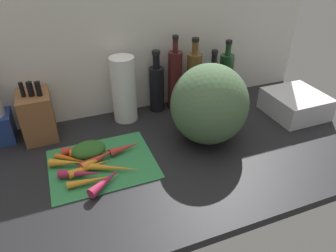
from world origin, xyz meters
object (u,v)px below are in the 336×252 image
object	(u,v)px
carrot_4	(97,159)
bottle_4	(225,77)
carrot_5	(125,148)
dish_rack	(295,104)
bottle_1	(175,80)
bottle_3	(212,83)
cutting_board	(102,163)
carrot_10	(106,181)
carrot_6	(99,158)
knife_block	(37,115)
carrot_2	(76,149)
carrot_9	(93,152)
carrot_1	(89,167)
carrot_8	(114,168)
carrot_7	(93,180)
winter_squash	(209,104)
carrot_0	(67,163)
bottle_0	(157,87)
paper_towel_roll	(124,90)
bottle_2	(194,79)
carrot_11	(81,173)
carrot_3	(75,160)

from	to	relation	value
carrot_4	bottle_4	distance (cm)	72.69
carrot_5	dish_rack	size ratio (longest dim) A/B	0.52
bottle_1	bottle_3	xyz separation A→B (cm)	(16.81, -3.92, -3.01)
cutting_board	carrot_10	world-z (taller)	carrot_10
carrot_6	knife_block	distance (cm)	32.31
carrot_2	bottle_4	bearing A→B (deg)	14.76
cutting_board	carrot_9	world-z (taller)	carrot_9
bottle_4	dish_rack	xyz separation A→B (cm)	(22.30, -23.80, -6.93)
knife_block	dish_rack	distance (cm)	108.52
carrot_1	carrot_4	world-z (taller)	carrot_4
carrot_10	bottle_1	world-z (taller)	bottle_1
carrot_10	knife_block	xyz separation A→B (cm)	(-17.94, 38.30, 7.12)
carrot_8	carrot_7	bearing A→B (deg)	-153.93
carrot_10	dish_rack	bearing A→B (deg)	10.39
carrot_4	carrot_10	world-z (taller)	carrot_4
winter_squash	carrot_10	bearing A→B (deg)	-163.45
carrot_7	carrot_0	bearing A→B (deg)	120.41
knife_block	bottle_0	xyz separation A→B (cm)	(50.44, 4.02, 1.58)
carrot_2	paper_towel_roll	distance (cm)	32.39
bottle_2	dish_rack	bearing A→B (deg)	-31.58
carrot_6	carrot_8	size ratio (longest dim) A/B	0.81
knife_block	dish_rack	world-z (taller)	knife_block
carrot_10	carrot_11	xyz separation A→B (cm)	(-6.99, 6.68, -0.12)
carrot_8	carrot_10	size ratio (longest dim) A/B	1.27
carrot_0	carrot_10	size ratio (longest dim) A/B	0.84
carrot_2	winter_squash	world-z (taller)	winter_squash
carrot_4	carrot_7	distance (cm)	10.29
paper_towel_roll	carrot_3	bearing A→B (deg)	-136.13
carrot_9	carrot_6	bearing A→B (deg)	-76.70
carrot_3	carrot_10	distance (cm)	17.42
carrot_8	dish_rack	size ratio (longest dim) A/B	0.76
winter_squash	carrot_9	bearing A→B (deg)	174.04
carrot_3	bottle_4	distance (cm)	78.39
carrot_5	winter_squash	world-z (taller)	winter_squash
knife_block	bottle_1	distance (cm)	58.89
carrot_11	dish_rack	distance (cm)	95.71
carrot_2	knife_block	distance (cm)	21.92
carrot_6	bottle_0	world-z (taller)	bottle_0
carrot_5	bottle_2	distance (cm)	47.44
carrot_4	carrot_6	distance (cm)	0.68
carrot_8	bottle_0	distance (cm)	47.22
carrot_11	carrot_2	bearing A→B (deg)	89.24
carrot_0	carrot_8	xyz separation A→B (cm)	(14.51, -8.37, -0.26)
carrot_0	bottle_2	world-z (taller)	bottle_2
cutting_board	carrot_5	distance (cm)	10.30
carrot_1	paper_towel_roll	distance (cm)	38.78
carrot_5	bottle_1	bearing A→B (deg)	40.21
carrot_9	carrot_10	bearing A→B (deg)	-86.28
carrot_11	bottle_0	distance (cm)	53.92
carrot_1	paper_towel_roll	size ratio (longest dim) A/B	0.51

